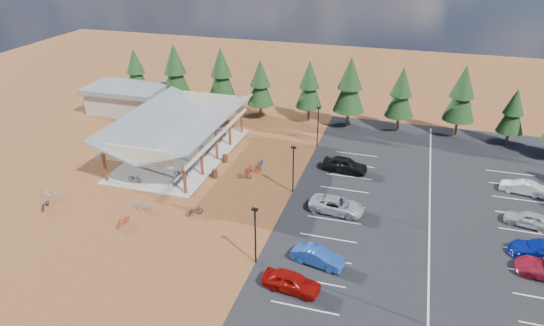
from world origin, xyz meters
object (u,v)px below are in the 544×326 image
at_px(bike_1, 152,149).
at_px(bike_14, 261,163).
at_px(bike_4, 181,173).
at_px(bike_15, 253,169).
at_px(lamp_post_1, 293,166).
at_px(bike_11, 123,221).
at_px(bike_6, 203,148).
at_px(bike_12, 194,211).
at_px(trash_bin_0, 215,174).
at_px(bike_pavilion, 179,125).
at_px(bike_0, 135,178).
at_px(bike_16, 244,175).
at_px(car_1, 318,257).
at_px(bike_7, 219,129).
at_px(bike_5, 197,163).
at_px(bike_13, 142,206).
at_px(car_7, 542,249).
at_px(outbuilding, 127,99).
at_px(trash_bin_1, 225,158).
at_px(bike_8, 45,205).
at_px(car_8, 529,219).
at_px(bike_2, 156,145).
at_px(car_4, 345,165).
at_px(car_9, 522,187).
at_px(car_2, 337,205).
at_px(lamp_post_0, 255,232).

xyz_separation_m(bike_1, bike_14, (13.52, 0.54, -0.17)).
distance_m(bike_4, bike_15, 7.87).
height_order(lamp_post_1, bike_11, lamp_post_1).
bearing_deg(bike_6, bike_12, -142.51).
bearing_deg(trash_bin_0, bike_6, 124.20).
bearing_deg(bike_pavilion, bike_0, -101.61).
relative_size(bike_11, bike_16, 1.06).
relative_size(bike_12, bike_16, 1.06).
xyz_separation_m(bike_12, car_1, (12.73, -3.92, 0.29)).
bearing_deg(bike_7, bike_5, -171.34).
bearing_deg(bike_15, bike_13, 115.56).
bearing_deg(car_7, bike_15, -108.77).
height_order(outbuilding, bike_12, outbuilding).
relative_size(trash_bin_1, bike_13, 0.51).
xyz_separation_m(bike_1, bike_8, (-3.69, -13.96, -0.22)).
height_order(bike_4, car_8, car_8).
relative_size(bike_2, car_4, 0.35).
height_order(bike_pavilion, bike_2, bike_pavilion).
height_order(bike_0, bike_11, bike_11).
bearing_deg(bike_11, bike_12, 42.99).
distance_m(lamp_post_1, car_8, 22.12).
xyz_separation_m(bike_7, car_1, (18.02, -23.03, 0.10)).
distance_m(bike_12, car_9, 33.05).
height_order(bike_2, bike_13, bike_13).
bearing_deg(bike_11, bike_6, 98.11).
xyz_separation_m(lamp_post_1, bike_13, (-12.91, -7.57, -2.44)).
relative_size(bike_pavilion, lamp_post_1, 3.77).
bearing_deg(bike_5, bike_14, -83.45).
xyz_separation_m(bike_12, car_2, (12.81, 4.35, 0.31)).
distance_m(bike_1, car_1, 27.56).
height_order(bike_15, car_9, car_9).
bearing_deg(bike_11, car_2, 33.22).
bearing_deg(bike_1, car_9, -67.83).
bearing_deg(bike_5, bike_13, 162.08).
distance_m(bike_pavilion, car_2, 21.54).
bearing_deg(bike_14, bike_4, -152.92).
xyz_separation_m(outbuilding, bike_12, (21.14, -22.87, -1.58)).
xyz_separation_m(bike_1, bike_13, (5.47, -11.56, -0.12)).
distance_m(bike_0, car_2, 21.55).
bearing_deg(bike_16, bike_14, 153.78).
bearing_deg(car_8, lamp_post_1, -77.67).
distance_m(bike_5, bike_7, 10.04).
xyz_separation_m(trash_bin_0, bike_0, (-7.70, -3.52, 0.08)).
height_order(bike_0, car_8, car_8).
distance_m(outbuilding, bike_4, 23.23).
bearing_deg(bike_15, car_4, -99.49).
bearing_deg(bike_7, car_2, -128.38).
bearing_deg(bike_12, bike_13, 56.89).
height_order(bike_pavilion, car_7, bike_pavilion).
xyz_separation_m(lamp_post_0, lamp_post_1, (0.00, 12.00, 0.00)).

